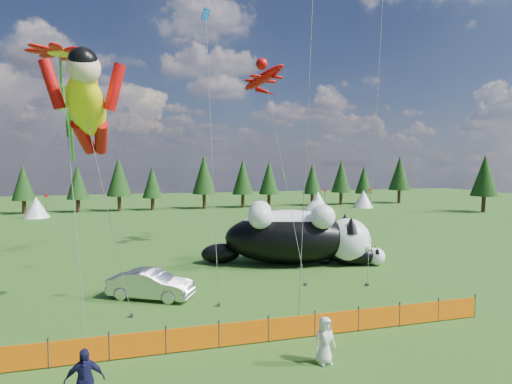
{
  "coord_description": "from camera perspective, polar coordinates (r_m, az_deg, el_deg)",
  "views": [
    {
      "loc": [
        -3.46,
        -17.85,
        7.14
      ],
      "look_at": [
        2.35,
        4.0,
        5.52
      ],
      "focal_mm": 28.0,
      "sensor_mm": 36.0,
      "label": 1
    }
  ],
  "objects": [
    {
      "name": "ground",
      "position": [
        19.53,
        -3.83,
        -17.36
      ],
      "size": [
        160.0,
        160.0,
        0.0
      ],
      "primitive_type": "plane",
      "color": "#173A0A",
      "rests_on": "ground"
    },
    {
      "name": "safety_fence",
      "position": [
        16.63,
        -1.73,
        -19.43
      ],
      "size": [
        22.06,
        0.06,
        1.1
      ],
      "color": "#262626",
      "rests_on": "ground"
    },
    {
      "name": "tree_line",
      "position": [
        63.02,
        -11.74,
        1.15
      ],
      "size": [
        90.0,
        4.0,
        8.0
      ],
      "primitive_type": null,
      "color": "black",
      "rests_on": "ground"
    },
    {
      "name": "festival_tents",
      "position": [
        59.9,
        -0.87,
        -1.41
      ],
      "size": [
        50.0,
        3.2,
        2.8
      ],
      "primitive_type": null,
      "color": "white",
      "rests_on": "ground"
    },
    {
      "name": "cat_large",
      "position": [
        28.79,
        5.7,
        -6.04
      ],
      "size": [
        11.94,
        6.47,
        4.38
      ],
      "rotation": [
        0.0,
        0.0,
        -0.26
      ],
      "color": "black",
      "rests_on": "ground"
    },
    {
      "name": "cat_small",
      "position": [
        29.33,
        14.03,
        -8.52
      ],
      "size": [
        4.48,
        2.73,
        1.68
      ],
      "rotation": [
        0.0,
        0.0,
        -0.35
      ],
      "color": "black",
      "rests_on": "ground"
    },
    {
      "name": "car",
      "position": [
        22.4,
        -14.76,
        -12.64
      ],
      "size": [
        4.74,
        3.43,
        1.49
      ],
      "primitive_type": "imported",
      "rotation": [
        0.0,
        0.0,
        1.1
      ],
      "color": "silver",
      "rests_on": "ground"
    },
    {
      "name": "spectator_c",
      "position": [
        13.53,
        -23.32,
        -23.51
      ],
      "size": [
        1.13,
        0.61,
        1.89
      ],
      "primitive_type": "imported",
      "rotation": [
        0.0,
        0.0,
        0.04
      ],
      "color": "#141539",
      "rests_on": "ground"
    },
    {
      "name": "spectator_e",
      "position": [
        15.35,
        9.79,
        -20.17
      ],
      "size": [
        0.9,
        0.65,
        1.7
      ],
      "primitive_type": "imported",
      "rotation": [
        0.0,
        0.0,
        0.14
      ],
      "color": "silver",
      "rests_on": "ground"
    },
    {
      "name": "superhero_kite",
      "position": [
        18.63,
        -22.99,
        11.14
      ],
      "size": [
        4.59,
        5.01,
        11.89
      ],
      "color": "yellow",
      "rests_on": "ground"
    },
    {
      "name": "gecko_kite",
      "position": [
        34.1,
        1.11,
        16.01
      ],
      "size": [
        5.98,
        14.11,
        17.65
      ],
      "color": "#BB0909",
      "rests_on": "ground"
    },
    {
      "name": "flower_kite",
      "position": [
        21.53,
        -26.15,
        17.02
      ],
      "size": [
        3.08,
        6.27,
        13.07
      ],
      "color": "#BB0909",
      "rests_on": "ground"
    },
    {
      "name": "diamond_kite_a",
      "position": [
        23.63,
        -7.08,
        21.56
      ],
      "size": [
        0.75,
        3.65,
        15.99
      ],
      "color": "blue",
      "rests_on": "ground"
    },
    {
      "name": "diamond_kite_b",
      "position": [
        33.4,
        17.61,
        23.87
      ],
      "size": [
        5.32,
        7.06,
        21.12
      ],
      "color": "#0EA5AA",
      "rests_on": "ground"
    }
  ]
}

